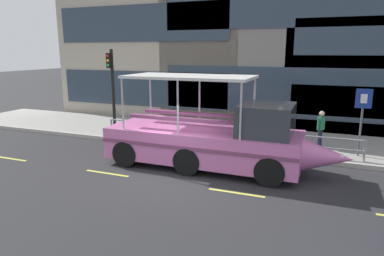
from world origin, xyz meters
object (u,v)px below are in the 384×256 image
(duck_tour_boat, at_px, (216,140))
(traffic_light_pole, at_px, (112,84))
(parking_sign, at_px, (362,111))
(pedestrian_near_bow, at_px, (321,126))

(duck_tour_boat, bearing_deg, traffic_light_pole, 157.55)
(parking_sign, xyz_separation_m, pedestrian_near_bow, (-1.49, 0.74, -0.86))
(traffic_light_pole, height_order, duck_tour_boat, traffic_light_pole)
(traffic_light_pole, distance_m, duck_tour_boat, 6.98)
(duck_tour_boat, bearing_deg, parking_sign, 30.52)
(parking_sign, relative_size, pedestrian_near_bow, 1.66)
(duck_tour_boat, xyz_separation_m, pedestrian_near_bow, (3.59, 3.73, 0.07))
(traffic_light_pole, relative_size, duck_tour_boat, 0.47)
(traffic_light_pole, xyz_separation_m, duck_tour_boat, (6.27, -2.59, -1.65))
(traffic_light_pole, height_order, pedestrian_near_bow, traffic_light_pole)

